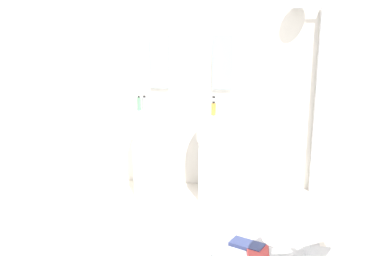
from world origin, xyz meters
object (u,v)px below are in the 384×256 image
(soap_bottle_green, at_px, (139,104))
(soap_bottle_amber, at_px, (214,109))
(magazine_red, at_px, (262,252))
(pedestal_sink_right, at_px, (219,151))
(magazine_navy, at_px, (247,245))
(shower_column, at_px, (320,98))
(soap_bottle_grey, at_px, (145,103))
(pedestal_sink_left, at_px, (155,149))
(soap_bottle_white, at_px, (214,106))
(lounge_chair, at_px, (308,227))

(soap_bottle_green, bearing_deg, soap_bottle_amber, -8.90)
(magazine_red, bearing_deg, pedestal_sink_right, 105.39)
(magazine_navy, height_order, soap_bottle_amber, soap_bottle_amber)
(shower_column, bearing_deg, soap_bottle_grey, -172.98)
(pedestal_sink_left, height_order, soap_bottle_grey, soap_bottle_grey)
(pedestal_sink_right, distance_m, soap_bottle_white, 0.54)
(pedestal_sink_right, xyz_separation_m, soap_bottle_amber, (-0.05, -0.15, 0.50))
(magazine_navy, xyz_separation_m, soap_bottle_green, (-1.19, 1.07, 1.00))
(soap_bottle_green, bearing_deg, soap_bottle_white, -7.37)
(lounge_chair, distance_m, magazine_navy, 0.62)
(magazine_navy, bearing_deg, soap_bottle_amber, 136.37)
(pedestal_sink_left, bearing_deg, soap_bottle_green, -173.42)
(soap_bottle_grey, relative_size, soap_bottle_green, 0.97)
(pedestal_sink_left, height_order, soap_bottle_green, soap_bottle_green)
(magazine_red, xyz_separation_m, soap_bottle_green, (-1.32, 1.17, 1.00))
(soap_bottle_white, bearing_deg, lounge_chair, -55.56)
(lounge_chair, height_order, soap_bottle_amber, soap_bottle_amber)
(pedestal_sink_left, relative_size, soap_bottle_amber, 7.18)
(magazine_navy, distance_m, soap_bottle_white, 1.45)
(magazine_navy, xyz_separation_m, soap_bottle_grey, (-1.15, 1.12, 1.00))
(soap_bottle_grey, xyz_separation_m, soap_bottle_amber, (0.77, -0.18, -0.01))
(shower_column, height_order, magazine_red, shower_column)
(shower_column, relative_size, magazine_navy, 7.13)
(pedestal_sink_right, relative_size, soap_bottle_green, 6.38)
(magazine_navy, bearing_deg, pedestal_sink_left, 157.97)
(pedestal_sink_left, bearing_deg, magazine_red, -45.82)
(pedestal_sink_left, relative_size, lounge_chair, 0.96)
(magazine_red, xyz_separation_m, magazine_navy, (-0.12, 0.10, 0.00))
(pedestal_sink_right, bearing_deg, soap_bottle_grey, 177.80)
(pedestal_sink_left, distance_m, soap_bottle_white, 0.84)
(soap_bottle_green, bearing_deg, shower_column, 8.30)
(soap_bottle_grey, bearing_deg, soap_bottle_white, -11.49)
(pedestal_sink_right, relative_size, magazine_navy, 3.65)
(magazine_navy, bearing_deg, soap_bottle_green, 162.67)
(pedestal_sink_left, bearing_deg, shower_column, 8.46)
(pedestal_sink_left, height_order, magazine_red, pedestal_sink_left)
(magazine_navy, height_order, soap_bottle_grey, soap_bottle_grey)
(magazine_navy, relative_size, soap_bottle_grey, 1.81)
(lounge_chair, xyz_separation_m, soap_bottle_amber, (-0.84, 1.20, 0.67))
(magazine_red, height_order, soap_bottle_amber, soap_bottle_amber)
(magazine_red, relative_size, soap_bottle_green, 1.50)
(lounge_chair, relative_size, soap_bottle_grey, 6.86)
(soap_bottle_white, bearing_deg, pedestal_sink_left, 169.21)
(soap_bottle_grey, bearing_deg, shower_column, 7.02)
(soap_bottle_grey, bearing_deg, pedestal_sink_left, -15.39)
(shower_column, bearing_deg, pedestal_sink_left, -171.54)
(pedestal_sink_right, relative_size, lounge_chair, 0.96)
(soap_bottle_green, bearing_deg, pedestal_sink_left, 6.58)
(lounge_chair, xyz_separation_m, magazine_red, (-0.34, 0.16, -0.33))
(pedestal_sink_right, distance_m, soap_bottle_green, 1.01)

